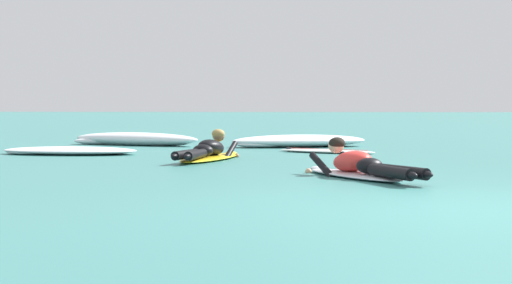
# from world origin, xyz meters

# --- Properties ---
(ground_plane) EXTENTS (120.00, 120.00, 0.00)m
(ground_plane) POSITION_xyz_m (0.00, 10.00, 0.00)
(ground_plane) COLOR #387A75
(surfer_near) EXTENTS (1.57, 2.46, 0.54)m
(surfer_near) POSITION_xyz_m (-0.86, 3.19, 0.14)
(surfer_near) COLOR silver
(surfer_near) RESTS_ON ground
(surfer_far) EXTENTS (1.06, 2.68, 0.54)m
(surfer_far) POSITION_xyz_m (-3.15, 6.41, 0.13)
(surfer_far) COLOR yellow
(surfer_far) RESTS_ON ground
(drifting_surfboard) EXTENTS (1.96, 1.32, 0.16)m
(drifting_surfboard) POSITION_xyz_m (-1.23, 8.56, 0.03)
(drifting_surfboard) COLOR white
(drifting_surfboard) RESTS_ON ground
(whitewater_front) EXTENTS (3.11, 1.74, 0.28)m
(whitewater_front) POSITION_xyz_m (-5.32, 11.11, 0.13)
(whitewater_front) COLOR white
(whitewater_front) RESTS_ON ground
(whitewater_mid_right) EXTENTS (3.09, 1.97, 0.25)m
(whitewater_mid_right) POSITION_xyz_m (-1.75, 10.73, 0.12)
(whitewater_mid_right) COLOR white
(whitewater_mid_right) RESTS_ON ground
(whitewater_back) EXTENTS (2.53, 1.23, 0.14)m
(whitewater_back) POSITION_xyz_m (-5.83, 7.81, 0.06)
(whitewater_back) COLOR white
(whitewater_back) RESTS_ON ground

